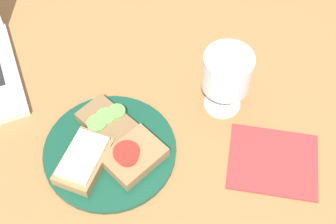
% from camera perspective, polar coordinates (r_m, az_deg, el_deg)
% --- Properties ---
extents(wooden_table, '(1.40, 1.40, 0.03)m').
position_cam_1_polar(wooden_table, '(0.87, -5.07, -2.53)').
color(wooden_table, '#9E6B3D').
rests_on(wooden_table, ground).
extents(plate, '(0.23, 0.23, 0.01)m').
position_cam_1_polar(plate, '(0.83, -7.10, -4.72)').
color(plate, '#144733').
rests_on(plate, wooden_table).
extents(sandwich_with_cucumber, '(0.10, 0.13, 0.02)m').
position_cam_1_polar(sandwich_with_cucumber, '(0.85, -7.32, -1.29)').
color(sandwich_with_cucumber, brown).
rests_on(sandwich_with_cucumber, plate).
extents(sandwich_with_cheese, '(0.12, 0.13, 0.03)m').
position_cam_1_polar(sandwich_with_cheese, '(0.81, -10.21, -5.75)').
color(sandwich_with_cheese, '#937047').
rests_on(sandwich_with_cheese, plate).
extents(sandwich_with_tomato, '(0.12, 0.11, 0.03)m').
position_cam_1_polar(sandwich_with_tomato, '(0.80, -4.24, -5.38)').
color(sandwich_with_tomato, '#937047').
rests_on(sandwich_with_tomato, plate).
extents(wine_glass, '(0.09, 0.09, 0.13)m').
position_cam_1_polar(wine_glass, '(0.82, 7.20, 4.62)').
color(wine_glass, white).
rests_on(wine_glass, wooden_table).
extents(napkin, '(0.20, 0.19, 0.00)m').
position_cam_1_polar(napkin, '(0.84, 12.69, -5.88)').
color(napkin, '#B23333').
rests_on(napkin, wooden_table).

